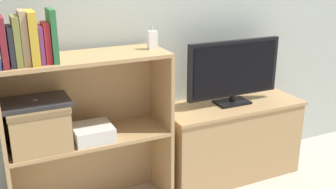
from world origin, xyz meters
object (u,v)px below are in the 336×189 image
Objects in this scene: book_tan at (24,38)px; magazine_stack at (93,133)px; book_forest at (52,36)px; laptop at (36,102)px; book_maroon at (2,42)px; book_charcoal at (11,46)px; book_olive at (16,41)px; book_plum at (40,44)px; storage_basket_left at (38,124)px; tv_stand at (230,139)px; book_crimson at (46,43)px; book_mustard at (32,38)px; baby_monitor at (152,40)px; tv at (234,70)px.

book_tan is 0.61m from magazine_stack.
book_forest reaches higher than laptop.
book_charcoal is (0.03, 0.00, -0.02)m from book_maroon.
book_olive reaches higher than book_plum.
storage_basket_left is (0.02, 0.04, -0.45)m from book_tan.
tv_stand is 3.69× the size of book_tan.
book_crimson is (0.10, 0.00, -0.03)m from book_tan.
book_mustard reaches higher than storage_basket_left.
book_mustard is at bearing -174.77° from baby_monitor.
book_mustard reaches higher than book_maroon.
book_charcoal is 0.19m from book_forest.
book_olive reaches higher than storage_basket_left.
book_plum is (-1.17, -0.08, 0.28)m from tv.
baby_monitor reaches higher than laptop.
baby_monitor is 0.75m from storage_basket_left.
laptop is (-0.01, 0.04, -0.33)m from book_mustard.
tv is 1.28m from book_tan.
book_maroon reaches higher than baby_monitor.
book_plum is 0.60× the size of storage_basket_left.
book_olive is at bearing 180.00° from book_mustard.
baby_monitor is at bearing 5.51° from book_plum.
book_charcoal reaches higher than storage_basket_left.
book_charcoal is 1.40× the size of baby_monitor.
magazine_stack is at bearing -172.19° from baby_monitor.
book_plum is 0.86× the size of magazine_stack.
book_forest reaches higher than book_olive.
book_olive is 0.62m from magazine_stack.
magazine_stack is (0.19, 0.01, -0.51)m from book_crimson.
book_olive is 0.91× the size of book_forest.
book_maroon is at bearing -176.63° from tv.
book_tan is 0.68m from baby_monitor.
book_charcoal is at bearing -175.47° from baby_monitor.
book_maroon is 1.75× the size of baby_monitor.
tv_stand is 5.20× the size of book_plum.
magazine_stack is (0.29, 0.01, -0.54)m from book_tan.
book_crimson is at bearing 0.00° from book_charcoal.
book_maroon is 0.22m from book_forest.
storage_basket_left is at bearing 108.10° from book_mustard.
baby_monitor is (0.63, 0.06, -0.07)m from book_mustard.
book_tan is at bearing -178.81° from magazine_stack.
book_charcoal is 0.80× the size of book_olive.
book_olive reaches higher than tv_stand.
magazine_stack is at bearing -175.53° from tv_stand.
storage_basket_left is at bearing -178.67° from baby_monitor.
book_forest is at bearing -175.95° from tv.
book_olive is at bearing 0.00° from book_maroon.
book_forest reaches higher than tv_stand.
book_olive is 0.11m from book_plum.
tv is at bearing 1.67° from laptop.
book_charcoal is 0.96× the size of book_crimson.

